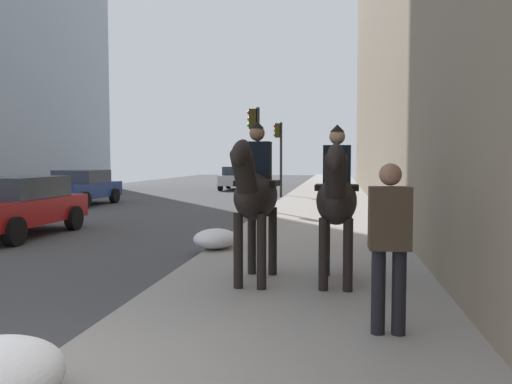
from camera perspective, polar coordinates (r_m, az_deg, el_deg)
The scene contains 9 objects.
mounted_horse_near at distance 7.27m, azimuth -0.08°, elevation -0.16°, with size 2.15×0.62×2.28m.
mounted_horse_far at distance 7.25m, azimuth 8.84°, elevation -0.60°, with size 2.15×0.60×2.23m.
pedestrian_greeting at distance 5.29m, azimuth 14.45°, elevation -4.79°, with size 0.27×0.41×1.70m.
car_near_lane at distance 22.31m, azimuth -18.77°, elevation 0.51°, with size 4.13×2.14×1.44m.
car_mid_lane at distance 13.88m, azimuth -25.19°, elevation -1.30°, with size 4.18×2.13×1.44m.
car_far_lane at distance 32.20m, azimuth -2.02°, elevation 1.57°, with size 4.12×1.98×1.44m.
traffic_light_near_curb at distance 18.08m, azimuth -0.07°, elevation 5.49°, with size 0.20×0.44×3.67m.
traffic_light_far_curb at distance 25.75m, azimuth 2.57°, elevation 4.96°, with size 0.20×0.44×3.70m.
snow_pile_far at distance 10.27m, azimuth -4.51°, elevation -5.11°, with size 1.09×0.84×0.38m, color white.
Camera 1 is at (-3.21, -2.52, 1.85)m, focal length 36.42 mm.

